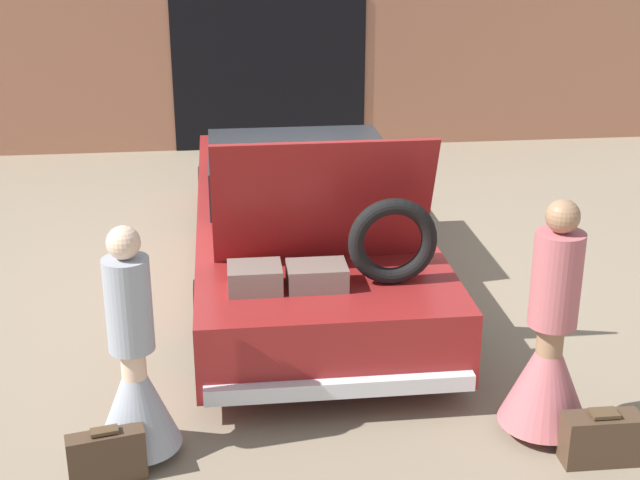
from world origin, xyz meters
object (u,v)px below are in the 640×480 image
Objects in this scene: person_right at (549,354)px; car at (302,220)px; person_left at (135,377)px; suitcase_beside_left_person at (107,457)px; suitcase_beside_right_person at (601,438)px.

car is at bearing 31.46° from person_right.
car reaches higher than person_right.
person_right reaches higher than person_left.
suitcase_beside_left_person is 3.18m from suitcase_beside_right_person.
person_left is 0.52m from suitcase_beside_left_person.
car reaches higher than suitcase_beside_right_person.
car is 3.24m from person_left.
suitcase_beside_left_person is at bearing 177.11° from suitcase_beside_right_person.
suitcase_beside_left_person is (-0.18, -0.28, -0.40)m from person_left.
car is 3.22× the size of person_right.
person_right is 3.34× the size of suitcase_beside_right_person.
person_right is at bearing 76.34° from person_left.
suitcase_beside_right_person is at bearing -140.79° from person_right.
suitcase_beside_left_person is at bearing -45.37° from person_left.
person_left is 2.75m from person_right.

